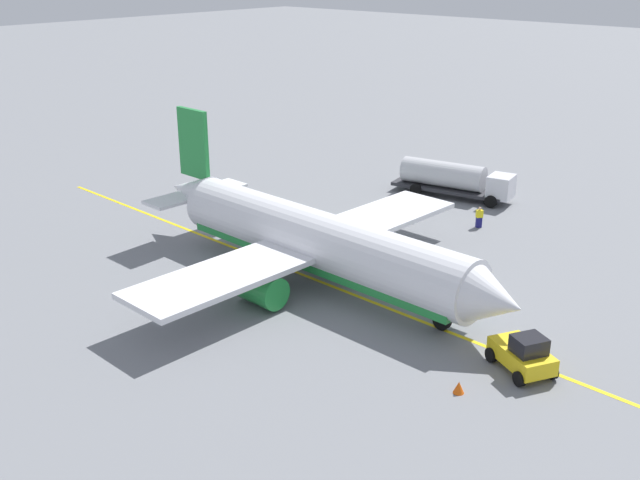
# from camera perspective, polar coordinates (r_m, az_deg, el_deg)

# --- Properties ---
(ground_plane) EXTENTS (400.00, 400.00, 0.00)m
(ground_plane) POSITION_cam_1_polar(r_m,az_deg,el_deg) (50.37, 0.00, -3.19)
(ground_plane) COLOR slate
(airplane) EXTENTS (31.08, 27.33, 9.90)m
(airplane) POSITION_cam_1_polar(r_m,az_deg,el_deg) (49.60, -0.38, -0.12)
(airplane) COLOR white
(airplane) RESTS_ON ground
(fuel_tanker) EXTENTS (11.27, 4.60, 3.15)m
(fuel_tanker) POSITION_cam_1_polar(r_m,az_deg,el_deg) (68.50, 10.15, 4.64)
(fuel_tanker) COLOR #2D2D33
(fuel_tanker) RESTS_ON ground
(pushback_tug) EXTENTS (4.12, 3.60, 2.20)m
(pushback_tug) POSITION_cam_1_polar(r_m,az_deg,el_deg) (41.05, 15.24, -8.38)
(pushback_tug) COLOR yellow
(pushback_tug) RESTS_ON ground
(refueling_worker) EXTENTS (0.60, 0.63, 1.71)m
(refueling_worker) POSITION_cam_1_polar(r_m,az_deg,el_deg) (61.38, 12.04, 1.68)
(refueling_worker) COLOR navy
(refueling_worker) RESTS_ON ground
(safety_cone_nose) EXTENTS (0.57, 0.57, 0.64)m
(safety_cone_nose) POSITION_cam_1_polar(r_m,az_deg,el_deg) (38.79, 10.53, -10.99)
(safety_cone_nose) COLOR #F2590F
(safety_cone_nose) RESTS_ON ground
(taxi_line_marking) EXTENTS (63.37, 2.13, 0.01)m
(taxi_line_marking) POSITION_cam_1_polar(r_m,az_deg,el_deg) (50.37, 0.00, -3.18)
(taxi_line_marking) COLOR yellow
(taxi_line_marking) RESTS_ON ground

